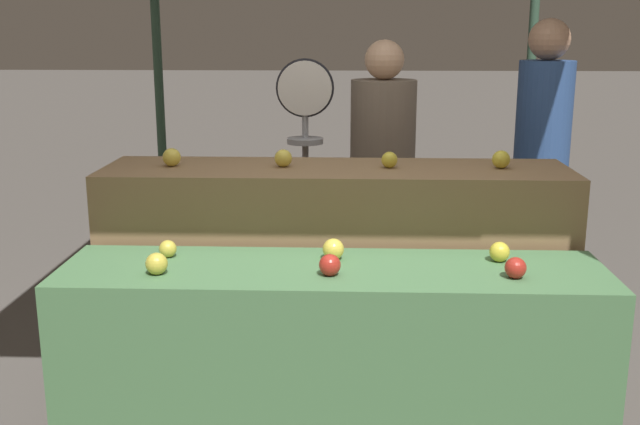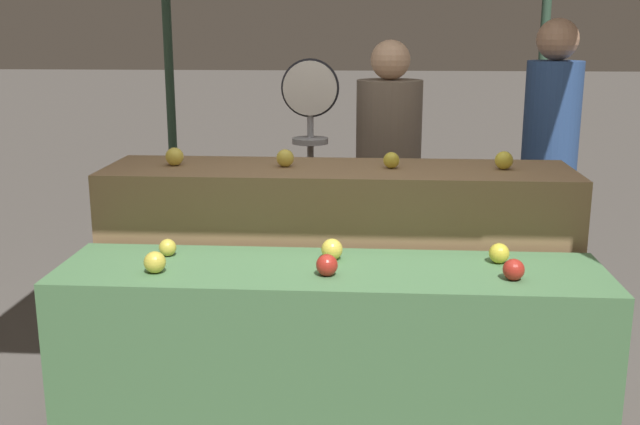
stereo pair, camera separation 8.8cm
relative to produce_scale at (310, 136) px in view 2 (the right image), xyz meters
The scene contains 15 objects.
display_counter_front 1.50m from the produce_scale, 81.84° to the right, with size 2.16×0.55×0.84m, color #4C7A4C.
display_counter_back 0.94m from the produce_scale, 74.93° to the right, with size 2.16×0.55×1.13m, color olive.
apple_front_0 1.51m from the produce_scale, 109.29° to the right, with size 0.09×0.09×0.09m, color gold.
apple_front_1 1.42m from the produce_scale, 82.74° to the right, with size 0.08×0.08×0.08m, color #AD281E.
apple_front_2 1.67m from the produce_scale, 57.66° to the right, with size 0.08×0.08×0.08m, color #AD281E.
apple_front_3 1.31m from the produce_scale, 113.02° to the right, with size 0.07×0.07×0.07m, color gold.
apple_front_4 1.23m from the produce_scale, 81.17° to the right, with size 0.09×0.09×0.09m, color yellow.
apple_front_5 1.49m from the produce_scale, 53.95° to the right, with size 0.08×0.08×0.08m, color gold.
apple_back_0 0.90m from the produce_scale, 130.30° to the right, with size 0.08×0.08×0.08m, color yellow.
apple_back_1 0.68m from the produce_scale, 95.10° to the right, with size 0.08×0.08×0.08m, color yellow.
apple_back_2 0.81m from the produce_scale, 57.95° to the right, with size 0.07×0.07×0.07m, color gold.
apple_back_3 1.16m from the produce_scale, 35.72° to the right, with size 0.08×0.08×0.08m, color gold.
produce_scale is the anchor object (origin of this frame).
person_vendor_at_scale 0.52m from the produce_scale, 23.08° to the left, with size 0.48×0.48×1.70m.
person_customer_left 1.43m from the produce_scale, 14.30° to the left, with size 0.41×0.41×1.82m.
Camera 2 is at (0.15, -2.81, 1.75)m, focal length 42.00 mm.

